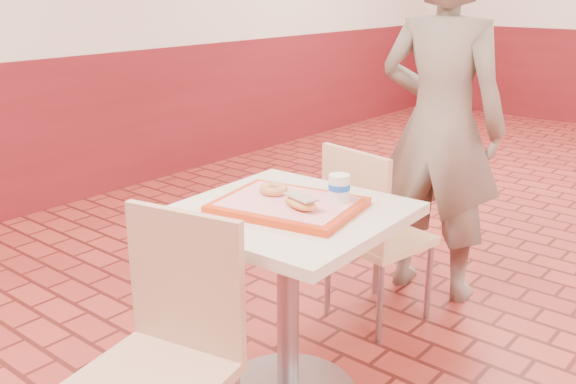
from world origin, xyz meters
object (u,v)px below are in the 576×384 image
Objects in this scene: main_table at (288,275)px; paper_cup at (339,188)px; chair_main_back at (370,227)px; ring_donut at (274,189)px; chair_main_front at (166,346)px; customer at (441,126)px; serving_tray at (288,205)px; long_john_donut at (300,203)px.

paper_cup reaches higher than main_table.
main_table is 0.36m from paper_cup.
ring_donut is (0.00, -0.64, 0.33)m from chair_main_back.
chair_main_front is 1.22m from chair_main_back.
customer is at bearing -86.49° from chair_main_back.
serving_tray is 0.09m from long_john_donut.
main_table is 4.96× the size of long_john_donut.
chair_main_front is 0.66m from ring_donut.
serving_tray reaches higher than main_table.
main_table is at bearing -18.52° from ring_donut.
paper_cup is at bearing 40.22° from serving_tray.
main_table is 0.87× the size of chair_main_front.
chair_main_back reaches higher than ring_donut.
long_john_donut reaches higher than ring_donut.
ring_donut is at bearing -160.02° from paper_cup.
paper_cup is at bearing 19.98° from ring_donut.
long_john_donut is at bearing 88.50° from customer.
chair_main_back is at bearing 97.97° from main_table.
ring_donut is 0.18m from long_john_donut.
serving_tray is (0.09, -0.67, 0.30)m from chair_main_back.
ring_donut is (-0.09, 0.58, 0.31)m from chair_main_front.
ring_donut is at bearing 80.22° from customer.
customer is 1.05m from paper_cup.
serving_tray is (0.00, 0.00, 0.26)m from main_table.
chair_main_front is at bearing -80.91° from ring_donut.
serving_tray is at bearing -139.78° from paper_cup.
ring_donut is (-0.09, 0.03, 0.03)m from serving_tray.
chair_main_front is at bearing -98.34° from long_john_donut.
chair_main_back is 0.79m from long_john_donut.
long_john_donut is at bearing -20.22° from ring_donut.
main_table is 0.26m from serving_tray.
customer is 3.63× the size of serving_tray.
paper_cup reaches higher than serving_tray.
main_table is 0.30m from ring_donut.
ring_donut is (-0.09, 0.03, 0.29)m from main_table.
long_john_donut is at bearing 114.35° from chair_main_back.
main_table is 8.13× the size of paper_cup.
customer is (0.06, 0.48, 0.38)m from chair_main_back.
customer reaches higher than chair_main_front.
ring_donut is at bearing 86.80° from chair_main_front.
customer is 18.20× the size of paper_cup.
ring_donut is at bearing 159.78° from long_john_donut.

